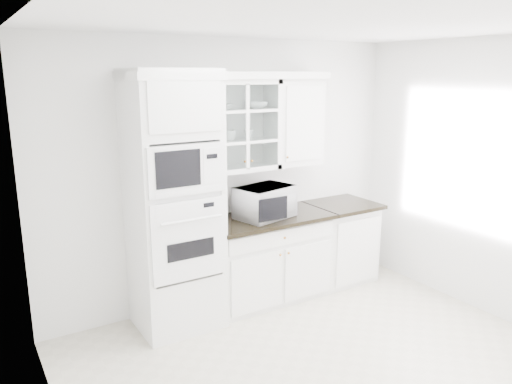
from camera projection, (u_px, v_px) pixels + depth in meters
ground at (334, 372)px, 4.03m from camera, size 4.00×3.50×0.01m
room_shell at (307, 148)px, 3.97m from camera, size 4.00×3.50×2.70m
oven_column at (174, 203)px, 4.55m from camera, size 0.76×0.68×2.40m
base_cabinet_run at (267, 257)px, 5.27m from camera, size 1.32×0.67×0.92m
extra_base_cabinet at (340, 241)px, 5.77m from camera, size 0.72×0.67×0.92m
upper_cabinet_glass at (239, 126)px, 4.93m from camera, size 0.80×0.33×0.90m
upper_cabinet_solid at (294, 122)px, 5.27m from camera, size 0.55×0.33×0.90m
crown_molding at (230, 75)px, 4.74m from camera, size 2.14×0.38×0.07m
countertop_microwave at (264, 202)px, 5.07m from camera, size 0.65×0.58×0.32m
bowl_a at (220, 107)px, 4.79m from camera, size 0.24×0.24×0.06m
bowl_b at (257, 105)px, 4.99m from camera, size 0.26×0.26×0.07m
cup_a at (229, 135)px, 4.88m from camera, size 0.14×0.14×0.10m
cup_b at (249, 134)px, 4.99m from camera, size 0.12×0.12×0.10m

